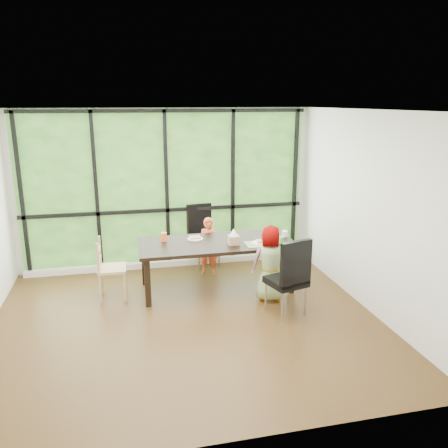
{
  "coord_description": "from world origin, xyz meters",
  "views": [
    {
      "loc": [
        -0.74,
        -5.4,
        2.8
      ],
      "look_at": [
        0.7,
        0.9,
        1.05
      ],
      "focal_mm": 36.46,
      "sensor_mm": 36.0,
      "label": 1
    }
  ],
  "objects": [
    {
      "name": "ground",
      "position": [
        0.0,
        0.0,
        0.0
      ],
      "size": [
        5.0,
        5.0,
        0.0
      ],
      "primitive_type": "plane",
      "color": "black",
      "rests_on": "ground"
    },
    {
      "name": "back_wall",
      "position": [
        0.0,
        2.25,
        1.35
      ],
      "size": [
        5.0,
        0.0,
        5.0
      ],
      "primitive_type": "plane",
      "rotation": [
        1.57,
        0.0,
        0.0
      ],
      "color": "silver",
      "rests_on": "ground"
    },
    {
      "name": "foliage_backdrop",
      "position": [
        0.0,
        2.23,
        1.35
      ],
      "size": [
        4.8,
        0.02,
        2.65
      ],
      "primitive_type": "cube",
      "color": "#254E1D",
      "rests_on": "back_wall"
    },
    {
      "name": "window_mullions",
      "position": [
        0.0,
        2.19,
        1.35
      ],
      "size": [
        4.8,
        0.06,
        2.65
      ],
      "primitive_type": null,
      "color": "black",
      "rests_on": "back_wall"
    },
    {
      "name": "window_sill",
      "position": [
        0.0,
        2.15,
        0.05
      ],
      "size": [
        4.8,
        0.12,
        0.1
      ],
      "primitive_type": "cube",
      "color": "silver",
      "rests_on": "ground"
    },
    {
      "name": "dining_table",
      "position": [
        0.6,
        1.0,
        0.38
      ],
      "size": [
        2.36,
        1.1,
        0.75
      ],
      "primitive_type": "cube",
      "rotation": [
        0.0,
        0.0,
        0.03
      ],
      "color": "black",
      "rests_on": "ground"
    },
    {
      "name": "chair_window_leather",
      "position": [
        0.6,
        2.02,
        0.54
      ],
      "size": [
        0.56,
        0.56,
        1.08
      ],
      "primitive_type": "cube",
      "rotation": [
        0.0,
        0.0,
        0.26
      ],
      "color": "black",
      "rests_on": "ground"
    },
    {
      "name": "chair_interior_leather",
      "position": [
        1.34,
        -0.04,
        0.54
      ],
      "size": [
        0.57,
        0.57,
        1.08
      ],
      "primitive_type": "cube",
      "rotation": [
        0.0,
        0.0,
        3.43
      ],
      "color": "black",
      "rests_on": "ground"
    },
    {
      "name": "chair_end_beech",
      "position": [
        -0.95,
        1.01,
        0.45
      ],
      "size": [
        0.41,
        0.43,
        0.9
      ],
      "primitive_type": "cube",
      "rotation": [
        0.0,
        0.0,
        1.54
      ],
      "color": "tan",
      "rests_on": "ground"
    },
    {
      "name": "child_toddler",
      "position": [
        0.6,
        1.62,
        0.48
      ],
      "size": [
        0.42,
        0.35,
        0.97
      ],
      "primitive_type": "imported",
      "rotation": [
        0.0,
        0.0,
        -0.41
      ],
      "color": "#D34E28",
      "rests_on": "ground"
    },
    {
      "name": "child_older",
      "position": [
        1.29,
        0.43,
        0.55
      ],
      "size": [
        0.61,
        0.46,
        1.11
      ],
      "primitive_type": "imported",
      "rotation": [
        0.0,
        0.0,
        2.92
      ],
      "color": "slate",
      "rests_on": "ground"
    },
    {
      "name": "placemat",
      "position": [
        1.21,
        0.75,
        0.75
      ],
      "size": [
        0.42,
        0.31,
        0.01
      ],
      "primitive_type": "cube",
      "color": "tan",
      "rests_on": "dining_table"
    },
    {
      "name": "plate_far",
      "position": [
        0.31,
        1.2,
        0.76
      ],
      "size": [
        0.24,
        0.24,
        0.01
      ],
      "primitive_type": "cylinder",
      "color": "white",
      "rests_on": "dining_table"
    },
    {
      "name": "plate_near",
      "position": [
        1.22,
        0.8,
        0.76
      ],
      "size": [
        0.23,
        0.23,
        0.01
      ],
      "primitive_type": "cylinder",
      "color": "white",
      "rests_on": "dining_table"
    },
    {
      "name": "orange_cup",
      "position": [
        -0.16,
        1.21,
        0.82
      ],
      "size": [
        0.09,
        0.09,
        0.14
      ],
      "primitive_type": "cylinder",
      "color": "orange",
      "rests_on": "dining_table"
    },
    {
      "name": "green_cup",
      "position": [
        1.54,
        0.72,
        0.8
      ],
      "size": [
        0.07,
        0.07,
        0.1
      ],
      "primitive_type": "cylinder",
      "color": "#51D53D",
      "rests_on": "dining_table"
    },
    {
      "name": "white_mug",
      "position": [
        1.71,
        1.04,
        0.8
      ],
      "size": [
        0.09,
        0.09,
        0.09
      ],
      "primitive_type": "cylinder",
      "color": "white",
      "rests_on": "dining_table"
    },
    {
      "name": "tissue_box",
      "position": [
        0.83,
        0.83,
        0.82
      ],
      "size": [
        0.15,
        0.15,
        0.13
      ],
      "primitive_type": "cube",
      "color": "tan",
      "rests_on": "dining_table"
    },
    {
      "name": "crepe_rolls_far",
      "position": [
        0.31,
        1.2,
        0.78
      ],
      "size": [
        0.2,
        0.12,
        0.04
      ],
      "primitive_type": null,
      "color": "tan",
      "rests_on": "plate_far"
    },
    {
      "name": "crepe_rolls_near",
      "position": [
        1.22,
        0.8,
        0.78
      ],
      "size": [
        0.1,
        0.12,
        0.04
      ],
      "primitive_type": null,
      "color": "tan",
      "rests_on": "plate_near"
    },
    {
      "name": "straw_white",
      "position": [
        -0.16,
        1.21,
        0.93
      ],
      "size": [
        0.01,
        0.04,
        0.2
      ],
      "primitive_type": "cylinder",
      "rotation": [
        0.14,
        0.0,
        0.0
      ],
      "color": "white",
      "rests_on": "orange_cup"
    },
    {
      "name": "straw_pink",
      "position": [
        1.54,
        0.72,
        0.89
      ],
      "size": [
        0.01,
        0.04,
        0.2
      ],
      "primitive_type": "cylinder",
      "rotation": [
        0.14,
        0.0,
        0.0
      ],
      "color": "pink",
      "rests_on": "green_cup"
    },
    {
      "name": "tissue",
      "position": [
        0.83,
        0.83,
        0.94
      ],
      "size": [
        0.12,
        0.12,
        0.11
      ],
      "primitive_type": "cone",
      "color": "white",
      "rests_on": "tissue_box"
    }
  ]
}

